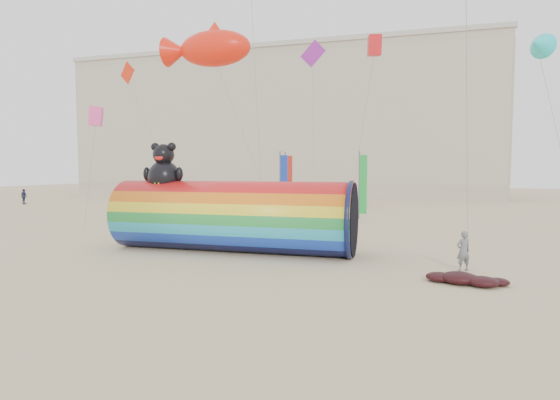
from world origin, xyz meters
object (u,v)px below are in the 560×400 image
(kite_handler, at_px, (463,251))
(fabric_bundle, at_px, (465,279))
(hotel_building, at_px, (280,126))
(windsock_assembly, at_px, (232,214))

(kite_handler, relative_size, fabric_bundle, 0.57)
(hotel_building, height_order, kite_handler, hotel_building)
(hotel_building, xyz_separation_m, kite_handler, (20.14, -46.24, -9.56))
(windsock_assembly, xyz_separation_m, fabric_bundle, (9.65, -3.42, -1.54))
(hotel_building, bearing_deg, fabric_bundle, -67.53)
(fabric_bundle, bearing_deg, windsock_assembly, 160.51)
(kite_handler, bearing_deg, hotel_building, -93.45)
(hotel_building, bearing_deg, kite_handler, -66.46)
(windsock_assembly, bearing_deg, hotel_building, 102.95)
(hotel_building, distance_m, fabric_bundle, 53.22)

